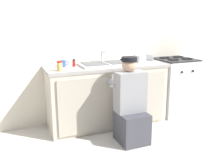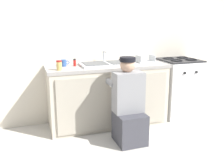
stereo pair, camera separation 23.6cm
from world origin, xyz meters
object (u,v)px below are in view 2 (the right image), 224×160
at_px(plumber_person, 129,108).
at_px(spice_bottle_red, 75,63).
at_px(condiment_jar, 59,65).
at_px(stove_range, 178,87).
at_px(dish_rack_tray, 145,61).
at_px(sink_double_basin, 107,64).
at_px(coffee_mug, 64,63).

relative_size(plumber_person, spice_bottle_red, 10.52).
xyz_separation_m(condiment_jar, spice_bottle_red, (0.25, 0.24, -0.01)).
relative_size(stove_range, dish_rack_tray, 3.40).
bearing_deg(sink_double_basin, dish_rack_tray, 3.19).
relative_size(stove_range, condiment_jar, 7.43).
relative_size(sink_double_basin, coffee_mug, 6.35).
height_order(coffee_mug, spice_bottle_red, spice_bottle_red).
height_order(dish_rack_tray, spice_bottle_red, dish_rack_tray).
bearing_deg(condiment_jar, stove_range, 5.01).
relative_size(stove_range, plumber_person, 0.86).
xyz_separation_m(sink_double_basin, stove_range, (1.23, -0.00, -0.46)).
bearing_deg(sink_double_basin, coffee_mug, 170.88).
bearing_deg(coffee_mug, dish_rack_tray, -2.94).
bearing_deg(dish_rack_tray, condiment_jar, -171.23).
xyz_separation_m(stove_range, condiment_jar, (-1.96, -0.17, 0.51)).
bearing_deg(spice_bottle_red, stove_range, -2.20).
relative_size(plumber_person, dish_rack_tray, 3.94).
xyz_separation_m(coffee_mug, spice_bottle_red, (0.15, -0.04, 0.00)).
distance_m(stove_range, plumber_person, 1.33).
height_order(stove_range, dish_rack_tray, dish_rack_tray).
distance_m(stove_range, dish_rack_tray, 0.76).
relative_size(condiment_jar, spice_bottle_red, 1.22).
xyz_separation_m(plumber_person, coffee_mug, (-0.69, 0.74, 0.50)).
distance_m(sink_double_basin, stove_range, 1.32).
distance_m(coffee_mug, condiment_jar, 0.29).
bearing_deg(stove_range, spice_bottle_red, 177.80).
bearing_deg(coffee_mug, stove_range, -3.14).
height_order(coffee_mug, condiment_jar, condiment_jar).
bearing_deg(stove_range, plumber_person, -151.04).
height_order(plumber_person, dish_rack_tray, plumber_person).
bearing_deg(plumber_person, condiment_jar, 149.36).
height_order(coffee_mug, dish_rack_tray, dish_rack_tray).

